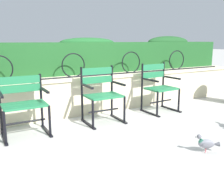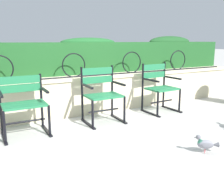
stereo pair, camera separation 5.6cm
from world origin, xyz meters
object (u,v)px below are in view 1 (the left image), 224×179
Objects in this scene: park_chair_left at (23,103)px; pigeon_near_chairs at (207,143)px; park_chair_centre at (102,93)px; park_chair_right at (159,86)px.

park_chair_left is 2.47m from pigeon_near_chairs.
park_chair_centre is 1.21m from park_chair_right.
pigeon_near_chairs is at bearing -71.20° from park_chair_centre.
park_chair_centre is 1.79m from pigeon_near_chairs.
pigeon_near_chairs is (0.56, -1.66, -0.36)m from park_chair_centre.
park_chair_left is at bearing 136.80° from pigeon_near_chairs.
park_chair_centre reaches higher than park_chair_left.
pigeon_near_chairs is (-0.65, -1.69, -0.36)m from park_chair_right.
park_chair_centre is 3.31× the size of pigeon_near_chairs.
park_chair_centre is 1.00× the size of park_chair_right.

